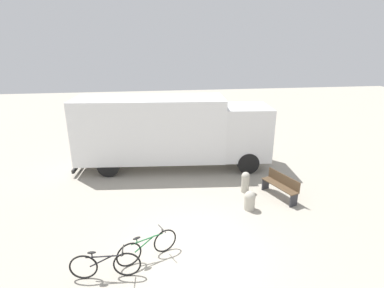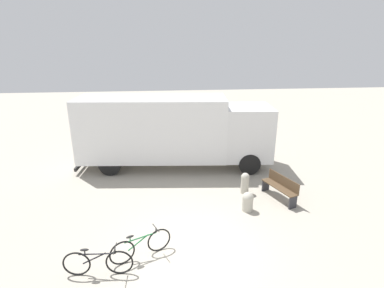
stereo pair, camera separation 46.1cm
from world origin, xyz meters
TOP-DOWN VIEW (x-y plane):
  - ground_plane at (0.00, 0.00)m, footprint 60.00×60.00m
  - delivery_truck at (-0.24, 6.36)m, footprint 9.11×3.00m
  - park_bench at (3.72, 2.74)m, footprint 0.92×1.67m
  - bicycle_near at (-2.44, -0.62)m, footprint 1.80×0.44m
  - bicycle_middle at (-1.37, -0.06)m, footprint 1.65×0.79m
  - bollard_near_bench at (2.25, 2.05)m, footprint 0.40×0.40m
  - bollard_far_bench at (2.50, 3.34)m, footprint 0.33×0.33m

SIDE VIEW (x-z plane):
  - ground_plane at x=0.00m, z-range 0.00..0.00m
  - bollard_near_bench at x=2.25m, z-range 0.02..0.72m
  - bicycle_near at x=-2.44m, z-range -0.02..0.78m
  - bicycle_middle at x=-1.37m, z-range -0.02..0.78m
  - bollard_far_bench at x=2.50m, z-range 0.04..0.89m
  - park_bench at x=3.72m, z-range 0.05..0.98m
  - delivery_truck at x=-0.24m, z-range 0.17..3.53m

